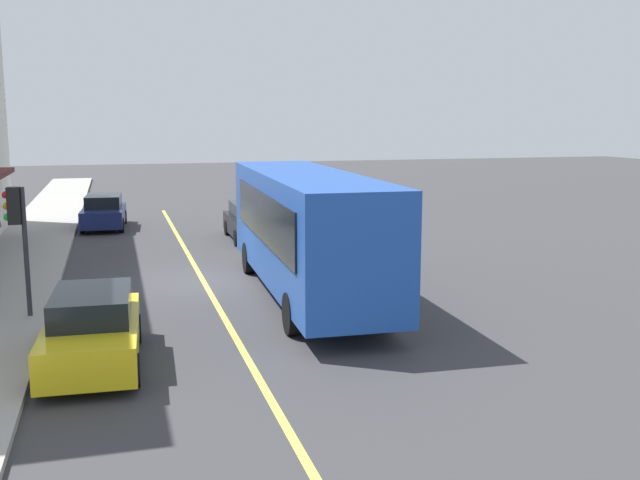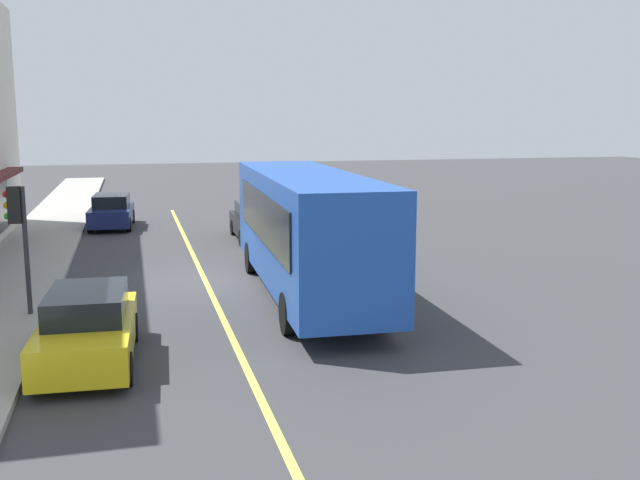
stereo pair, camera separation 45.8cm
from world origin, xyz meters
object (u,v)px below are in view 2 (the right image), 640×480
Objects in this scene: car_yellow at (88,328)px; car_black at (257,221)px; traffic_light at (17,220)px; bus at (306,227)px; car_navy at (112,211)px.

car_yellow and car_black have the same top height.
traffic_light reaches higher than car_black.
bus reaches higher than car_navy.
car_navy and car_black have the same top height.
traffic_light is at bearing 144.18° from car_black.
car_black is (10.71, -7.73, -1.79)m from traffic_light.
car_navy is 1.02× the size of car_black.
traffic_light is 15.83m from car_navy.
car_navy is 1.00× the size of car_yellow.
car_black is at bearing -1.80° from bus.
bus is at bearing -51.72° from car_yellow.
car_navy is at bearing -0.17° from car_yellow.
car_black is (-4.91, -5.92, 0.00)m from car_navy.
bus reaches higher than traffic_light.
traffic_light reaches higher than car_navy.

